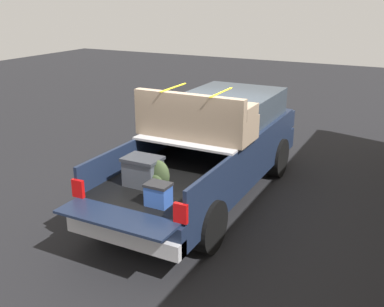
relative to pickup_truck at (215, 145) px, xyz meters
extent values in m
plane|color=black|center=(-0.37, 0.00, -0.97)|extent=(40.00, 40.00, 0.00)
cube|color=#162138|center=(-0.37, 0.00, -0.35)|extent=(5.50, 1.92, 0.45)
cube|color=black|center=(-1.57, 0.00, -0.10)|extent=(2.80, 1.80, 0.04)
cube|color=#162138|center=(-1.57, 0.93, 0.13)|extent=(2.80, 0.06, 0.50)
cube|color=#162138|center=(-1.57, -0.93, 0.13)|extent=(2.80, 0.06, 0.50)
cube|color=#162138|center=(-0.20, 0.00, 0.13)|extent=(0.06, 1.80, 0.50)
cube|color=#162138|center=(-3.25, 0.00, -0.10)|extent=(0.55, 1.80, 0.04)
cube|color=#B2B2B7|center=(-0.80, 0.00, 0.40)|extent=(1.25, 1.92, 0.04)
cube|color=#162138|center=(0.98, 0.00, 0.13)|extent=(2.30, 1.92, 0.50)
cube|color=#2D3842|center=(0.88, 0.00, 0.64)|extent=(1.94, 1.76, 0.53)
cube|color=#162138|center=(2.33, 0.00, 0.07)|extent=(0.40, 1.82, 0.38)
cube|color=#B2B2B7|center=(-3.09, 0.00, -0.45)|extent=(0.24, 1.92, 0.24)
cube|color=red|center=(-2.99, 0.88, 0.06)|extent=(0.06, 0.20, 0.28)
cube|color=red|center=(-2.99, -0.88, 0.06)|extent=(0.06, 0.20, 0.28)
cylinder|color=black|center=(1.38, 0.88, -0.55)|extent=(0.85, 0.30, 0.85)
cylinder|color=black|center=(1.38, -0.88, -0.55)|extent=(0.85, 0.30, 0.85)
cylinder|color=black|center=(-2.12, 0.88, -0.55)|extent=(0.85, 0.30, 0.85)
cylinder|color=black|center=(-2.12, -0.88, -0.55)|extent=(0.85, 0.30, 0.85)
cube|color=#474C56|center=(-2.16, 0.26, 0.13)|extent=(0.40, 0.55, 0.42)
cube|color=#31353C|center=(-2.16, 0.26, 0.37)|extent=(0.44, 0.59, 0.05)
ellipsoid|color=#384728|center=(-2.17, -0.05, 0.16)|extent=(0.20, 0.36, 0.48)
ellipsoid|color=#384728|center=(-2.28, -0.05, 0.08)|extent=(0.09, 0.25, 0.21)
cube|color=#3359B2|center=(-2.67, -0.34, 0.07)|extent=(0.26, 0.34, 0.30)
cube|color=#262628|center=(-2.67, -0.34, 0.24)|extent=(0.28, 0.36, 0.04)
cube|color=#84705B|center=(-0.80, 0.00, 0.63)|extent=(0.81, 2.07, 0.42)
cube|color=#84705B|center=(-1.12, 0.00, 1.04)|extent=(0.16, 2.07, 0.40)
cube|color=#84705B|center=(-0.75, 0.93, 0.95)|extent=(0.57, 0.20, 0.22)
cube|color=#84705B|center=(-0.75, -0.94, 0.95)|extent=(0.57, 0.20, 0.22)
cube|color=yellow|center=(-0.80, 0.46, 1.25)|extent=(0.91, 0.03, 0.02)
cube|color=yellow|center=(-0.80, -0.47, 1.25)|extent=(0.91, 0.03, 0.02)
camera|label=1|loc=(-7.67, -3.48, 2.78)|focal=41.86mm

